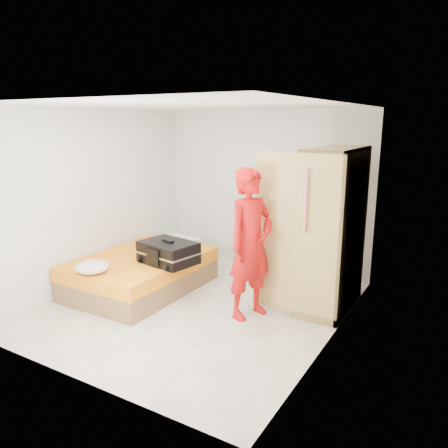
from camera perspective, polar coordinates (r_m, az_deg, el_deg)
The scene contains 7 objects.
room at distance 5.56m, azimuth -3.65°, elevation 1.69°, with size 4.00×4.02×2.60m.
bed at distance 6.54m, azimuth -10.74°, elevation -6.28°, with size 1.42×2.02×0.50m.
wardrobe at distance 5.78m, azimuth 13.35°, elevation -1.27°, with size 1.17×1.20×2.10m.
person at distance 5.39m, azimuth 3.49°, elevation -2.62°, with size 0.69×0.45×1.88m, color red.
suitcase at distance 6.09m, azimuth -7.31°, elevation -3.70°, with size 0.85×0.68×0.33m.
round_cushion at distance 5.91m, azimuth -16.83°, elevation -5.38°, with size 0.43×0.43×0.16m, color white.
pillow at distance 7.01m, azimuth -5.54°, elevation -2.17°, with size 0.59×0.30×0.11m, color white.
Camera 1 is at (3.06, -4.50, 2.42)m, focal length 35.00 mm.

